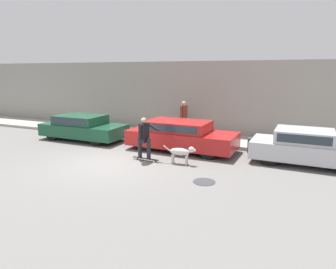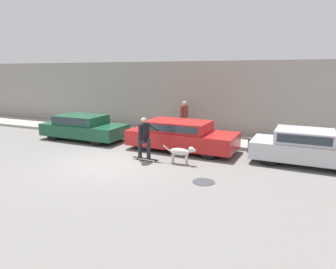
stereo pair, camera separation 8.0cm
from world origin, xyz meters
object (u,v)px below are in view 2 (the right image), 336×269
object	(u,v)px
parked_car_0	(84,127)
dog	(181,152)
pedestrian_with_bag	(184,116)
parked_car_1	(181,136)
skateboarder	(144,136)
parked_car_2	(307,148)
fire_hydrant	(250,145)

from	to	relation	value
parked_car_0	dog	distance (m)	6.15
dog	pedestrian_with_bag	size ratio (longest dim) A/B	0.74
parked_car_1	skateboarder	distance (m)	2.10
parked_car_0	parked_car_1	world-z (taller)	parked_car_1
dog	parked_car_2	bearing A→B (deg)	21.18
parked_car_0	parked_car_2	xyz separation A→B (m)	(10.04, 0.00, 0.01)
parked_car_2	dog	bearing A→B (deg)	-154.64
parked_car_2	pedestrian_with_bag	world-z (taller)	pedestrian_with_bag
dog	parked_car_0	bearing A→B (deg)	160.59
parked_car_1	parked_car_2	size ratio (longest dim) A/B	1.17
dog	fire_hydrant	size ratio (longest dim) A/B	1.85
parked_car_1	parked_car_2	xyz separation A→B (m)	(4.88, -0.00, -0.02)
dog	skateboarder	world-z (taller)	skateboarder
fire_hydrant	dog	bearing A→B (deg)	-129.06
parked_car_0	parked_car_2	size ratio (longest dim) A/B	1.06
skateboarder	fire_hydrant	xyz separation A→B (m)	(3.49, 2.67, -0.58)
parked_car_0	fire_hydrant	xyz separation A→B (m)	(7.93, 0.72, -0.25)
parked_car_2	pedestrian_with_bag	xyz separation A→B (m)	(-5.75, 2.66, 0.46)
parked_car_0	pedestrian_with_bag	size ratio (longest dim) A/B	2.52
parked_car_2	pedestrian_with_bag	bearing A→B (deg)	157.12
parked_car_2	parked_car_1	bearing A→B (deg)	-178.10
dog	pedestrian_with_bag	bearing A→B (deg)	107.21
parked_car_1	dog	bearing A→B (deg)	-66.72
parked_car_1	fire_hydrant	distance (m)	2.87
skateboarder	pedestrian_with_bag	size ratio (longest dim) A/B	1.38
dog	skateboarder	xyz separation A→B (m)	(-1.43, -0.14, 0.48)
parked_car_2	pedestrian_with_bag	distance (m)	6.35
skateboarder	pedestrian_with_bag	xyz separation A→B (m)	(-0.15, 4.60, 0.15)
parked_car_0	parked_car_1	bearing A→B (deg)	0.92
parked_car_1	dog	distance (m)	1.95
pedestrian_with_bag	dog	bearing A→B (deg)	116.80
skateboarder	fire_hydrant	bearing A→B (deg)	40.52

